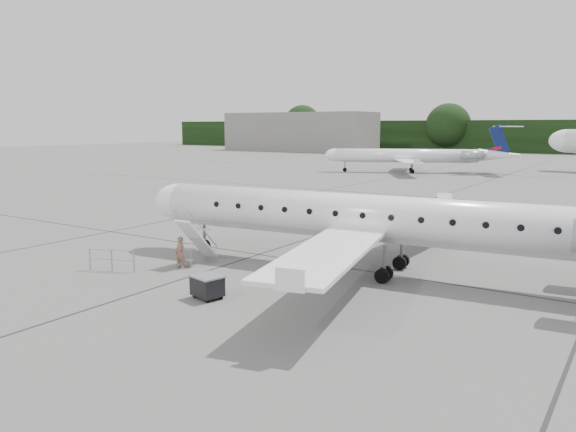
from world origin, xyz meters
The scene contains 8 objects.
ground centered at (0.00, 0.00, 0.00)m, with size 320.00×320.00×0.00m, color slate.
terminal_building centered at (-70.00, 110.00, 5.00)m, with size 40.00×14.00×10.00m, color slate.
main_regional_jet centered at (-0.43, 5.10, 3.55)m, with size 27.66×19.92×7.09m, color white, non-canonical shape.
airstair centered at (-8.36, 2.13, 1.11)m, with size 0.85×2.26×2.22m, color white, non-canonical shape.
passenger centered at (-8.23, 0.85, 0.75)m, with size 0.55×0.36×1.51m, color brown.
safety_railing centered at (-10.54, -1.23, 0.50)m, with size 2.20×0.08×1.00m, color gray, non-canonical shape.
baggage_cart centered at (-4.08, -1.99, 0.48)m, with size 1.11×0.90×0.96m, color black, non-canonical shape.
bg_regional_left centered at (-19.86, 58.24, 3.35)m, with size 25.50×18.36×6.69m, color white, non-canonical shape.
Camera 1 is at (10.00, -17.78, 6.61)m, focal length 35.00 mm.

